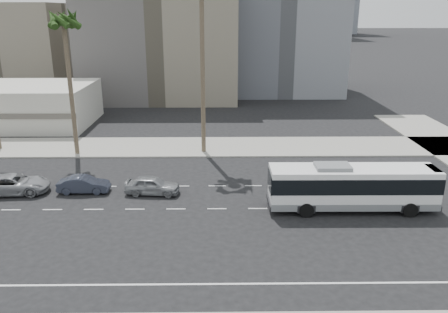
{
  "coord_description": "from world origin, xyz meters",
  "views": [
    {
      "loc": [
        -2.86,
        -30.04,
        13.84
      ],
      "look_at": [
        -2.43,
        4.0,
        2.73
      ],
      "focal_mm": 36.02,
      "sensor_mm": 36.0,
      "label": 1
    }
  ],
  "objects_px": {
    "car_b": "(84,184)",
    "car_c": "(13,184)",
    "city_bus": "(353,186)",
    "palm_mid": "(64,23)",
    "car_a": "(152,185)"
  },
  "relations": [
    {
      "from": "car_c",
      "to": "palm_mid",
      "type": "bearing_deg",
      "value": -17.1
    },
    {
      "from": "city_bus",
      "to": "car_c",
      "type": "relative_size",
      "value": 2.18
    },
    {
      "from": "city_bus",
      "to": "car_a",
      "type": "height_order",
      "value": "city_bus"
    },
    {
      "from": "car_a",
      "to": "car_c",
      "type": "xyz_separation_m",
      "value": [
        -11.0,
        0.28,
        0.03
      ]
    },
    {
      "from": "car_b",
      "to": "palm_mid",
      "type": "distance_m",
      "value": 15.92
    },
    {
      "from": "car_b",
      "to": "car_c",
      "type": "bearing_deg",
      "value": 90.77
    },
    {
      "from": "car_b",
      "to": "car_a",
      "type": "bearing_deg",
      "value": -94.4
    },
    {
      "from": "city_bus",
      "to": "car_b",
      "type": "height_order",
      "value": "city_bus"
    },
    {
      "from": "city_bus",
      "to": "car_b",
      "type": "bearing_deg",
      "value": 170.78
    },
    {
      "from": "city_bus",
      "to": "car_b",
      "type": "relative_size",
      "value": 2.96
    },
    {
      "from": "car_a",
      "to": "car_c",
      "type": "bearing_deg",
      "value": 93.73
    },
    {
      "from": "city_bus",
      "to": "palm_mid",
      "type": "bearing_deg",
      "value": 151.23
    },
    {
      "from": "car_b",
      "to": "car_c",
      "type": "relative_size",
      "value": 0.74
    },
    {
      "from": "city_bus",
      "to": "palm_mid",
      "type": "height_order",
      "value": "palm_mid"
    },
    {
      "from": "car_a",
      "to": "car_c",
      "type": "distance_m",
      "value": 11.0
    }
  ]
}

